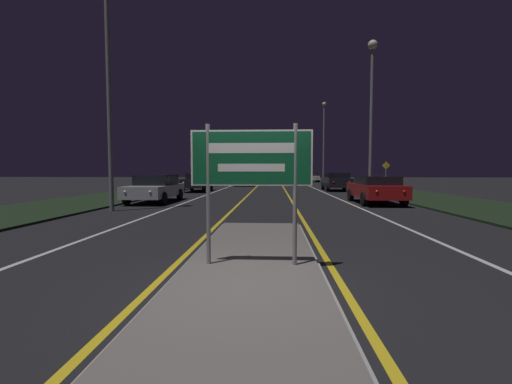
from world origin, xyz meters
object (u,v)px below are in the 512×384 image
car_receding_3 (312,177)px  streetlight_right_far (324,136)px  car_approaching_1 (198,182)px  warning_sign (386,173)px  streetlight_right_near (372,95)px  streetlight_left_near (108,62)px  car_receding_1 (336,181)px  car_approaching_0 (156,188)px  car_receding_0 (376,189)px  car_approaching_2 (245,179)px  car_receding_2 (295,179)px  highway_sign (251,165)px

car_receding_3 → streetlight_right_far: bearing=-88.8°
car_approaching_1 → warning_sign: 14.57m
streetlight_right_near → car_approaching_1: 14.39m
streetlight_left_near → car_receding_1: (11.80, 14.79, -5.20)m
streetlight_left_near → car_approaching_0: bearing=84.5°
car_receding_0 → car_receding_3: (0.52, 33.05, -0.00)m
car_receding_3 → car_approaching_0: car_receding_3 is taller
streetlight_left_near → car_approaching_2: streetlight_left_near is taller
streetlight_right_far → car_receding_3: (-0.20, 9.98, -4.98)m
streetlight_left_near → car_receding_1: bearing=51.4°
streetlight_right_far → car_receding_2: 6.32m
streetlight_left_near → streetlight_right_near: bearing=29.7°
highway_sign → streetlight_right_near: (6.10, 15.07, 4.34)m
streetlight_left_near → warning_sign: (15.11, 12.73, -4.55)m
streetlight_left_near → car_receding_2: streetlight_left_near is taller
streetlight_left_near → car_receding_2: bearing=70.1°
car_approaching_0 → streetlight_right_near: bearing=13.9°
streetlight_left_near → streetlight_right_near: streetlight_left_near is taller
streetlight_right_far → car_receding_0: bearing=-91.8°
car_receding_2 → car_approaching_2: size_ratio=0.91×
streetlight_right_far → car_receding_3: 11.16m
streetlight_right_near → car_receding_0: (-0.60, -3.21, -5.33)m
car_approaching_0 → car_approaching_1: bearing=88.9°
streetlight_left_near → car_approaching_1: streetlight_left_near is taller
warning_sign → car_receding_3: bearing=96.7°
car_receding_0 → streetlight_left_near: bearing=-161.9°
streetlight_left_near → car_receding_3: (12.27, 36.90, -5.24)m
streetlight_left_near → car_receding_3: 39.23m
car_receding_1 → car_approaching_0: bearing=-136.8°
streetlight_right_near → streetlight_right_far: size_ratio=0.96×
streetlight_left_near → streetlight_right_far: (12.47, 26.91, -0.26)m
streetlight_left_near → highway_sign: bearing=-52.1°
warning_sign → streetlight_left_near: bearing=-139.9°
car_approaching_1 → car_receding_2: bearing=53.9°
car_approaching_1 → car_receding_1: bearing=7.1°
car_receding_1 → car_receding_3: bearing=88.8°
streetlight_right_near → highway_sign: bearing=-112.1°
streetlight_left_near → car_receding_2: (9.07, 25.05, -5.26)m
highway_sign → car_receding_3: (6.02, 44.91, -1.00)m
car_receding_0 → car_approaching_0: bearing=178.7°
car_receding_3 → warning_sign: size_ratio=1.82×
highway_sign → warning_sign: 22.56m
streetlight_right_near → car_approaching_2: bearing=118.3°
car_receding_3 → car_approaching_2: bearing=-123.5°
car_receding_2 → car_approaching_0: bearing=-112.5°
highway_sign → car_receding_1: (5.55, 22.81, -0.96)m
car_approaching_0 → warning_sign: (14.72, 8.63, 0.69)m
car_approaching_0 → warning_sign: bearing=30.4°
car_approaching_0 → warning_sign: size_ratio=2.08×
car_receding_1 → car_approaching_1: 11.32m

